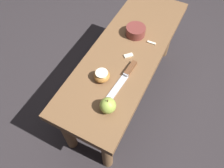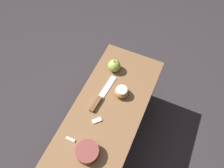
# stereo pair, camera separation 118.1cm
# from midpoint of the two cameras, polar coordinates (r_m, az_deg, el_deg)

# --- Properties ---
(ground_plane) EXTENTS (8.00, 8.00, 0.00)m
(ground_plane) POSITION_cam_midpoint_polar(r_m,az_deg,el_deg) (1.40, 3.01, -25.00)
(ground_plane) COLOR #2D282B
(wooden_bench) EXTENTS (1.05, 0.36, 0.44)m
(wooden_bench) POSITION_cam_midpoint_polar(r_m,az_deg,el_deg) (1.05, 3.93, -21.98)
(wooden_bench) COLOR brown
(wooden_bench) RESTS_ON ground_plane
(knife) EXTENTS (0.25, 0.05, 0.02)m
(knife) POSITION_cam_midpoint_polar(r_m,az_deg,el_deg) (0.95, 3.88, -30.85)
(knife) COLOR #B7BABF
(knife) RESTS_ON wooden_bench
(apple_whole) EXTENTS (0.07, 0.07, 0.08)m
(apple_whole) POSITION_cam_midpoint_polar(r_m,az_deg,el_deg) (0.93, -2.80, -42.56)
(apple_whole) COLOR #9EB747
(apple_whole) RESTS_ON wooden_bench
(apple_cut) EXTENTS (0.08, 0.08, 0.05)m
(apple_cut) POSITION_cam_midpoint_polar(r_m,az_deg,el_deg) (0.93, -4.66, -32.30)
(apple_cut) COLOR #B27233
(apple_cut) RESTS_ON wooden_bench
(apple_slice_near_knife) EXTENTS (0.01, 0.05, 0.01)m
(apple_slice_near_knife) POSITION_cam_midpoint_polar(r_m,az_deg,el_deg) (1.00, 12.06, -18.07)
(apple_slice_near_knife) COLOR beige
(apple_slice_near_knife) RESTS_ON wooden_bench
(apple_slice_center) EXTENTS (0.05, 0.05, 0.01)m
(apple_slice_center) POSITION_cam_midpoint_polar(r_m,az_deg,el_deg) (0.96, 4.57, -23.62)
(apple_slice_center) COLOR beige
(apple_slice_center) RESTS_ON wooden_bench
(bowl) EXTENTS (0.11, 0.11, 0.05)m
(bowl) POSITION_cam_midpoint_polar(r_m,az_deg,el_deg) (0.99, 6.89, -14.12)
(bowl) COLOR brown
(bowl) RESTS_ON wooden_bench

